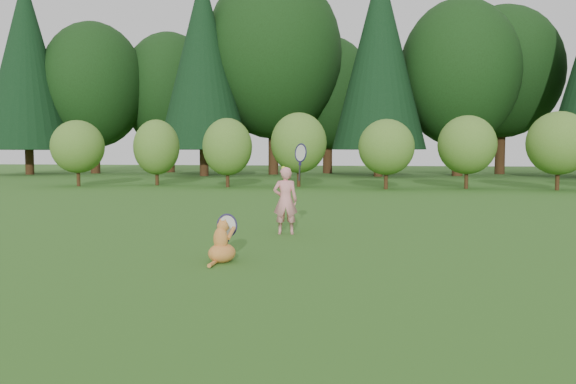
# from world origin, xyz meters

# --- Properties ---
(ground) EXTENTS (100.00, 100.00, 0.00)m
(ground) POSITION_xyz_m (0.00, 0.00, 0.00)
(ground) COLOR #275718
(ground) RESTS_ON ground
(shrub_row) EXTENTS (28.00, 3.00, 2.80)m
(shrub_row) POSITION_xyz_m (0.00, 13.00, 1.40)
(shrub_row) COLOR #4C7223
(shrub_row) RESTS_ON ground
(woodland_backdrop) EXTENTS (48.00, 10.00, 15.00)m
(woodland_backdrop) POSITION_xyz_m (0.00, 23.00, 7.50)
(woodland_backdrop) COLOR black
(woodland_backdrop) RESTS_ON ground
(child) EXTENTS (0.62, 0.40, 1.63)m
(child) POSITION_xyz_m (0.12, 1.01, 0.57)
(child) COLOR pink
(child) RESTS_ON ground
(cat) EXTENTS (0.51, 0.71, 0.72)m
(cat) POSITION_xyz_m (-0.19, -1.40, 0.27)
(cat) COLOR #B65D23
(cat) RESTS_ON ground
(tennis_ball) EXTENTS (0.07, 0.07, 0.07)m
(tennis_ball) POSITION_xyz_m (0.01, 1.37, 1.06)
(tennis_ball) COLOR #ABCF18
(tennis_ball) RESTS_ON ground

